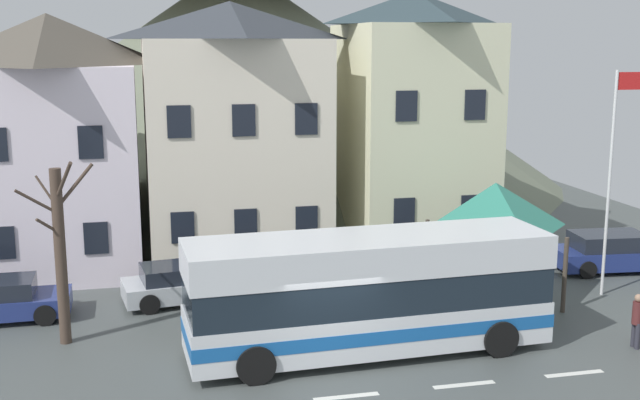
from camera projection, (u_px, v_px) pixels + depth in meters
ground_plane at (336, 380)px, 19.93m from camera, size 40.00×60.00×0.07m
townhouse_00 at (54, 143)px, 29.18m from camera, size 5.97×6.80×9.30m
townhouse_01 at (232, 131)px, 30.68m from camera, size 6.55×7.02×9.79m
townhouse_02 at (412, 123)px, 31.81m from camera, size 5.26×6.20×10.22m
hilltop_castle at (236, 67)px, 47.52m from camera, size 38.34×38.34×20.32m
transit_bus at (368, 295)px, 21.33m from camera, size 9.91×3.04×3.24m
bus_shelter at (495, 206)px, 25.45m from camera, size 3.60×3.60×3.89m
parked_car_01 at (185, 283)px, 25.74m from camera, size 4.21×2.29×1.26m
parked_car_02 at (612, 252)px, 29.30m from camera, size 4.51×2.31×1.41m
pedestrian_00 at (523, 287)px, 24.55m from camera, size 0.36×0.31×1.62m
pedestrian_01 at (637, 319)px, 21.79m from camera, size 0.28×0.32×1.54m
public_bench at (516, 263)px, 28.57m from camera, size 1.59×0.48×0.87m
flagpole at (613, 168)px, 25.76m from camera, size 0.95×0.10×7.42m
bare_tree_00 at (60, 252)px, 21.80m from camera, size 2.05×1.48×5.27m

